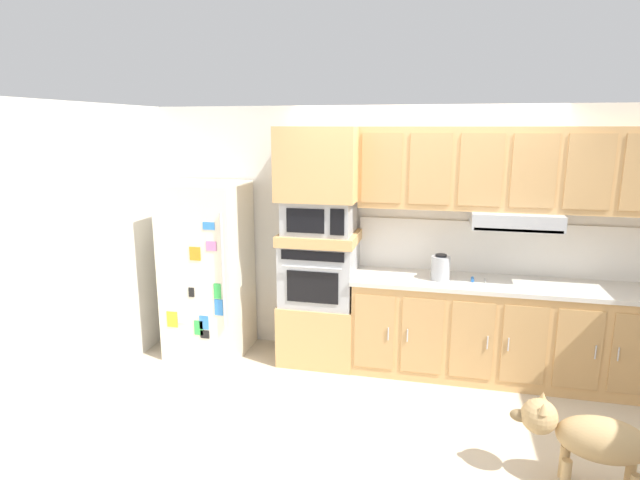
{
  "coord_description": "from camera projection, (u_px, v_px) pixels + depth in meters",
  "views": [
    {
      "loc": [
        0.18,
        -4.0,
        2.3
      ],
      "look_at": [
        -0.85,
        0.39,
        1.31
      ],
      "focal_mm": 29.07,
      "sensor_mm": 36.0,
      "label": 1
    }
  ],
  "objects": [
    {
      "name": "oven_base_cabinet",
      "position": [
        320.0,
        330.0,
        5.2
      ],
      "size": [
        0.74,
        0.62,
        0.6
      ],
      "primitive_type": "cube",
      "color": "tan",
      "rests_on": "ground"
    },
    {
      "name": "ground_plane",
      "position": [
        408.0,
        407.0,
        4.34
      ],
      "size": [
        9.6,
        9.6,
        0.0
      ],
      "primitive_type": "plane",
      "color": "beige"
    },
    {
      "name": "side_panel_left",
      "position": [
        101.0,
        245.0,
        4.7
      ],
      "size": [
        0.12,
        7.1,
        2.5
      ],
      "primitive_type": "cube",
      "color": "silver",
      "rests_on": "ground"
    },
    {
      "name": "refrigerator",
      "position": [
        208.0,
        269.0,
        5.26
      ],
      "size": [
        0.76,
        0.73,
        1.76
      ],
      "color": "silver",
      "rests_on": "ground"
    },
    {
      "name": "countertop_slab",
      "position": [
        523.0,
        286.0,
        4.65
      ],
      "size": [
        3.06,
        0.64,
        0.04
      ],
      "primitive_type": "cube",
      "color": "beige",
      "rests_on": "lower_cabinet_run"
    },
    {
      "name": "backsplash_panel",
      "position": [
        521.0,
        249.0,
        4.87
      ],
      "size": [
        3.06,
        0.02,
        0.5
      ],
      "primitive_type": "cube",
      "color": "white",
      "rests_on": "countertop_slab"
    },
    {
      "name": "back_kitchen_wall",
      "position": [
        420.0,
        235.0,
        5.13
      ],
      "size": [
        6.2,
        0.12,
        2.5
      ],
      "primitive_type": "cube",
      "color": "silver",
      "rests_on": "ground"
    },
    {
      "name": "screwdriver",
      "position": [
        474.0,
        280.0,
        4.72
      ],
      "size": [
        0.13,
        0.12,
        0.03
      ],
      "color": "blue",
      "rests_on": "countertop_slab"
    },
    {
      "name": "dog",
      "position": [
        588.0,
        437.0,
        3.28
      ],
      "size": [
        0.98,
        0.37,
        0.59
      ],
      "rotation": [
        0.0,
        0.0,
        2.99
      ],
      "color": "tan",
      "rests_on": "ground"
    },
    {
      "name": "upper_cabinet_with_hood",
      "position": [
        530.0,
        173.0,
        4.55
      ],
      "size": [
        3.02,
        0.48,
        0.88
      ],
      "color": "tan",
      "rests_on": "backsplash_panel"
    },
    {
      "name": "microwave",
      "position": [
        320.0,
        216.0,
        4.95
      ],
      "size": [
        0.64,
        0.54,
        0.32
      ],
      "color": "#A8AAAF",
      "rests_on": "appliance_mid_shelf"
    },
    {
      "name": "lower_cabinet_run",
      "position": [
        519.0,
        334.0,
        4.75
      ],
      "size": [
        3.02,
        0.63,
        0.88
      ],
      "color": "tan",
      "rests_on": "ground"
    },
    {
      "name": "appliance_mid_shelf",
      "position": [
        320.0,
        238.0,
        4.99
      ],
      "size": [
        0.74,
        0.62,
        0.1
      ],
      "primitive_type": "cube",
      "color": "tan",
      "rests_on": "built_in_oven"
    },
    {
      "name": "electric_kettle",
      "position": [
        440.0,
        268.0,
        4.74
      ],
      "size": [
        0.17,
        0.17,
        0.24
      ],
      "color": "#A8AAAF",
      "rests_on": "countertop_slab"
    },
    {
      "name": "appliance_upper_cabinet",
      "position": [
        320.0,
        164.0,
        4.84
      ],
      "size": [
        0.74,
        0.62,
        0.68
      ],
      "primitive_type": "cube",
      "color": "tan",
      "rests_on": "microwave"
    },
    {
      "name": "built_in_oven",
      "position": [
        320.0,
        273.0,
        5.07
      ],
      "size": [
        0.7,
        0.62,
        0.6
      ],
      "color": "#A8AAAF",
      "rests_on": "oven_base_cabinet"
    }
  ]
}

